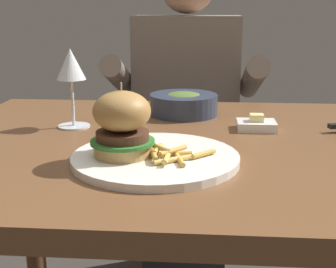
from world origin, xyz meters
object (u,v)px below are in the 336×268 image
wine_glass (71,69)px  butter_dish (256,125)px  burger_sandwich (122,124)px  main_plate (156,158)px  soup_bowl (184,104)px  diner_person (186,135)px

wine_glass → butter_dish: wine_glass is taller
burger_sandwich → butter_dish: size_ratio=1.50×
main_plate → butter_dish: (0.20, 0.24, 0.00)m
wine_glass → soup_bowl: bearing=30.9°
wine_glass → butter_dish: size_ratio=2.08×
burger_sandwich → diner_person: diner_person is taller
burger_sandwich → butter_dish: burger_sandwich is taller
wine_glass → butter_dish: bearing=0.9°
butter_dish → diner_person: (-0.18, 0.59, -0.19)m
burger_sandwich → main_plate: bearing=8.5°
burger_sandwich → butter_dish: bearing=44.2°
wine_glass → butter_dish: 0.43m
main_plate → wine_glass: (-0.21, 0.24, 0.13)m
main_plate → diner_person: diner_person is taller
burger_sandwich → soup_bowl: size_ratio=0.75×
soup_bowl → diner_person: bearing=91.4°
main_plate → burger_sandwich: bearing=-171.5°
main_plate → soup_bowl: 0.39m
main_plate → butter_dish: size_ratio=3.46×
burger_sandwich → diner_person: (0.08, 0.84, -0.25)m
main_plate → soup_bowl: soup_bowl is taller
soup_bowl → diner_person: (-0.01, 0.45, -0.21)m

